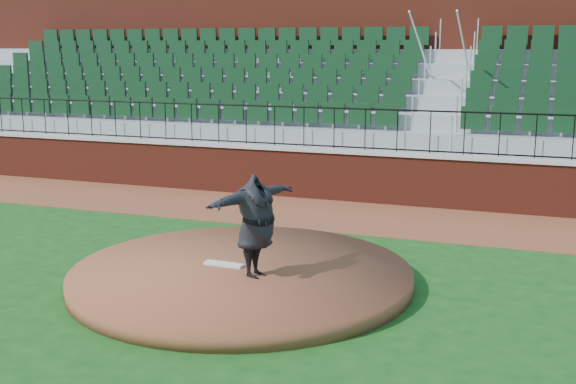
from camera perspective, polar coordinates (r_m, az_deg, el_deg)
The scene contains 10 objects.
ground at distance 11.53m, azimuth -2.58°, elevation -7.76°, with size 90.00×90.00×0.00m, color #134414.
warning_track at distance 16.44m, azimuth 4.67°, elevation -1.86°, with size 34.00×3.20×0.01m, color brown.
field_wall at distance 17.84m, azimuth 6.07°, elevation 1.13°, with size 34.00×0.35×1.20m, color maroon.
wall_cap at distance 17.73m, azimuth 6.12°, elevation 3.19°, with size 34.00×0.45×0.10m, color #B7B7B7.
wall_railing at distance 17.66m, azimuth 6.15°, elevation 4.96°, with size 34.00×0.05×1.00m, color black, non-canonical shape.
seating_stands at distance 20.26m, azimuth 8.07°, elevation 7.17°, with size 34.00×5.10×4.60m, color gray, non-canonical shape.
concourse_wall at distance 22.97m, azimuth 9.59°, elevation 8.76°, with size 34.00×0.50×5.50m, color maroon.
pitchers_mound at distance 11.82m, azimuth -3.71°, elevation -6.64°, with size 5.57×5.57×0.25m, color brown.
pitching_rubber at distance 11.93m, azimuth -5.13°, elevation -5.74°, with size 0.67×0.17×0.04m, color silver.
pitcher at distance 11.14m, azimuth -2.56°, elevation -2.71°, with size 2.01×0.55×1.63m, color black.
Camera 1 is at (4.21, -10.03, 3.81)m, focal length 44.72 mm.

